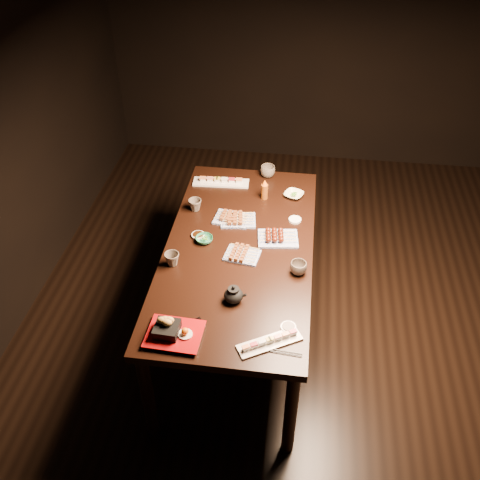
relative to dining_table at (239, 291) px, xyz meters
name	(u,v)px	position (x,y,z in m)	size (l,w,h in m)	color
ground	(305,341)	(0.46, -0.04, -0.38)	(5.00, 5.00, 0.00)	black
dining_table	(239,291)	(0.00, 0.00, 0.00)	(0.90, 1.80, 0.75)	black
sushi_platter_near	(270,341)	(0.25, -0.72, 0.40)	(0.33, 0.09, 0.04)	white
sushi_platter_far	(221,180)	(-0.22, 0.69, 0.40)	(0.40, 0.11, 0.05)	white
yakitori_plate_center	(232,216)	(-0.08, 0.27, 0.40)	(0.22, 0.16, 0.06)	#828EB6
yakitori_plate_right	(242,253)	(0.03, -0.08, 0.40)	(0.20, 0.15, 0.05)	#828EB6
yakitori_plate_left	(238,218)	(-0.04, 0.26, 0.40)	(0.22, 0.16, 0.06)	#828EB6
tsukune_plate	(278,236)	(0.23, 0.11, 0.41)	(0.25, 0.18, 0.06)	#828EB6
edamame_bowl_green	(204,239)	(-0.22, 0.03, 0.39)	(0.11, 0.11, 0.03)	#2B845D
edamame_bowl_cream	(294,195)	(0.30, 0.59, 0.39)	(0.13, 0.13, 0.03)	#EBE8C0
tempura_tray	(174,330)	(-0.23, -0.74, 0.43)	(0.28, 0.23, 0.10)	black
teacup_near_left	(172,259)	(-0.37, -0.20, 0.42)	(0.09, 0.09, 0.08)	#534940
teacup_mid_right	(298,268)	(0.37, -0.18, 0.41)	(0.10, 0.10, 0.08)	#534940
teacup_far_left	(195,205)	(-0.34, 0.35, 0.42)	(0.09, 0.09, 0.08)	#534940
teacup_far_right	(268,171)	(0.10, 0.83, 0.42)	(0.11, 0.11, 0.08)	#534940
teapot	(234,294)	(0.03, -0.45, 0.43)	(0.12, 0.12, 0.11)	black
condiment_bottle	(265,189)	(0.10, 0.55, 0.45)	(0.05, 0.05, 0.15)	brown
sauce_dish_west	(198,235)	(-0.27, 0.08, 0.38)	(0.09, 0.09, 0.01)	white
sauce_dish_east	(295,220)	(0.33, 0.32, 0.38)	(0.08, 0.08, 0.01)	white
sauce_dish_se	(288,327)	(0.34, -0.61, 0.38)	(0.08, 0.08, 0.01)	white
sauce_dish_nw	(208,181)	(-0.32, 0.70, 0.38)	(0.09, 0.09, 0.02)	white
chopsticks_near	(181,326)	(-0.21, -0.67, 0.38)	(0.22, 0.02, 0.01)	black
chopsticks_se	(278,351)	(0.30, -0.77, 0.38)	(0.24, 0.02, 0.01)	black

